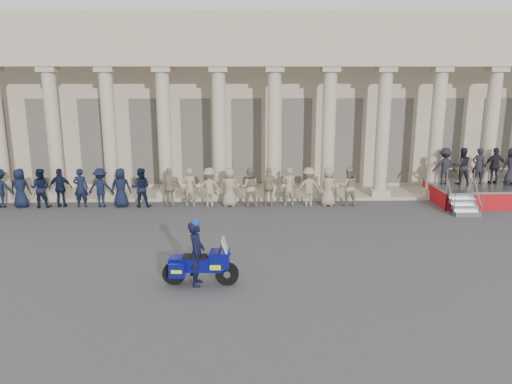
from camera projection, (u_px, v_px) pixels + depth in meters
The scene contains 6 objects.
ground at pixel (248, 257), 16.65m from camera, with size 90.00×90.00×0.00m, color #39393B.
building at pixel (246, 98), 29.95m from camera, with size 40.00×12.50×9.00m.
officer_rank at pixel (137, 188), 22.78m from camera, with size 20.42×0.68×1.80m.
reviewing_stand at pixel (475, 173), 23.47m from camera, with size 4.27×4.06×2.59m.
motorcycle at pixel (201, 264), 14.34m from camera, with size 2.22×0.92×1.42m.
rider at pixel (196, 252), 14.26m from camera, with size 0.49×0.72×2.00m.
Camera 1 is at (-0.09, -15.70, 5.96)m, focal length 35.00 mm.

